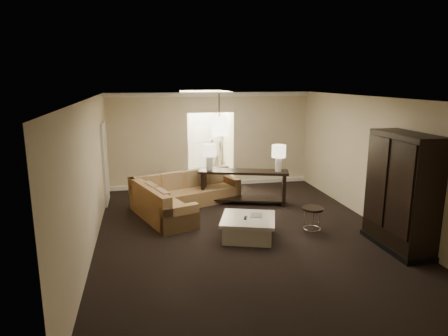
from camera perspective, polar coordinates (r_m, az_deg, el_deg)
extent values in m
plane|color=black|center=(8.51, 2.87, -9.26)|extent=(8.00, 8.00, 0.00)
cube|color=beige|center=(11.95, -1.89, 4.07)|extent=(6.00, 0.04, 2.80)
cube|color=beige|center=(4.52, 16.16, -10.90)|extent=(6.00, 0.04, 2.80)
cube|color=beige|center=(7.90, -18.56, -0.99)|extent=(0.04, 8.00, 2.80)
cube|color=beige|center=(9.31, 21.14, 0.79)|extent=(0.04, 8.00, 2.80)
cube|color=white|center=(7.91, 3.10, 9.92)|extent=(6.00, 8.00, 0.02)
cube|color=white|center=(11.78, -1.90, 10.45)|extent=(6.00, 0.10, 0.12)
cube|color=white|center=(12.17, -1.81, -2.22)|extent=(6.00, 0.10, 0.12)
cube|color=silver|center=(10.70, -16.61, 0.64)|extent=(0.05, 0.90, 2.10)
cube|color=beige|center=(13.19, -2.60, -1.33)|extent=(1.40, 2.00, 0.01)
cube|color=beige|center=(12.83, -5.76, 4.60)|extent=(0.04, 2.00, 2.80)
cube|color=beige|center=(13.05, 0.39, 4.80)|extent=(0.04, 2.00, 2.80)
cube|color=beige|center=(13.90, -3.32, 5.25)|extent=(1.40, 0.04, 2.80)
cube|color=silver|center=(13.92, -3.28, 3.81)|extent=(0.90, 0.05, 2.10)
cube|color=brown|center=(10.34, -5.25, -4.18)|extent=(2.89, 1.71, 0.39)
cube|color=brown|center=(9.03, -7.80, -6.74)|extent=(1.22, 1.50, 0.39)
cube|color=brown|center=(10.49, -6.03, -1.64)|extent=(2.68, 1.14, 0.42)
cube|color=brown|center=(9.21, -10.77, -3.82)|extent=(0.95, 2.16, 0.42)
cube|color=brown|center=(10.92, 0.84, -2.72)|extent=(0.45, 0.84, 0.57)
cube|color=brown|center=(8.53, -6.30, -7.23)|extent=(0.84, 0.45, 0.57)
cube|color=olive|center=(10.07, -11.14, -2.31)|extent=(0.59, 0.33, 0.42)
cube|color=olive|center=(10.32, -7.54, -1.82)|extent=(0.59, 0.33, 0.42)
cube|color=olive|center=(10.61, -4.12, -1.35)|extent=(0.59, 0.33, 0.42)
cube|color=olive|center=(10.93, -0.90, -0.90)|extent=(0.59, 0.33, 0.42)
cube|color=olive|center=(9.33, -10.34, -3.48)|extent=(0.33, 0.57, 0.42)
cube|color=olive|center=(8.75, -8.80, -4.49)|extent=(0.33, 0.57, 0.42)
cube|color=beige|center=(8.24, 3.46, -8.69)|extent=(1.22, 1.22, 0.36)
cube|color=beige|center=(8.16, 3.48, -7.29)|extent=(1.35, 1.35, 0.06)
cube|color=black|center=(8.10, 3.08, -7.13)|extent=(0.11, 0.18, 0.02)
cube|color=#B8AEA1|center=(8.29, 4.67, -6.72)|extent=(0.33, 0.38, 0.01)
cube|color=black|center=(10.23, 2.82, -0.53)|extent=(2.33, 1.17, 0.06)
cube|color=black|center=(10.44, -2.90, -2.73)|extent=(0.22, 0.47, 0.83)
cube|color=black|center=(10.34, 8.54, -2.99)|extent=(0.22, 0.47, 0.83)
cube|color=black|center=(10.42, 2.78, -4.41)|extent=(2.21, 1.09, 0.04)
cube|color=black|center=(8.17, 24.08, -3.13)|extent=(0.61, 1.48, 2.22)
cube|color=black|center=(7.66, 23.86, -2.87)|extent=(0.03, 0.65, 1.69)
cube|color=black|center=(8.25, 20.91, -1.58)|extent=(0.03, 0.65, 1.69)
cube|color=black|center=(8.50, 23.44, -10.00)|extent=(0.65, 1.54, 0.11)
cylinder|color=black|center=(8.53, 12.57, -5.68)|extent=(0.45, 0.45, 0.04)
torus|color=silver|center=(8.67, 12.43, -8.42)|extent=(0.37, 0.37, 0.02)
cylinder|color=silver|center=(8.71, 13.44, -7.24)|extent=(0.02, 0.02, 0.53)
cylinder|color=silver|center=(8.69, 11.46, -7.19)|extent=(0.02, 0.02, 0.53)
cylinder|color=silver|center=(8.45, 12.56, -7.81)|extent=(0.02, 0.02, 0.53)
cylinder|color=white|center=(10.26, -2.08, 0.74)|extent=(0.17, 0.17, 0.36)
cylinder|color=beige|center=(10.20, -2.10, 2.59)|extent=(0.35, 0.35, 0.31)
cylinder|color=white|center=(10.18, 7.78, 0.53)|extent=(0.17, 0.17, 0.36)
cylinder|color=beige|center=(10.12, 7.84, 2.40)|extent=(0.35, 0.35, 0.31)
cylinder|color=black|center=(10.56, -0.71, 8.96)|extent=(0.02, 0.02, 0.60)
cube|color=#FFF2C6|center=(10.61, -0.70, 5.99)|extent=(0.38, 0.38, 0.48)
imported|color=beige|center=(13.66, -1.17, 2.97)|extent=(0.67, 0.47, 1.78)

